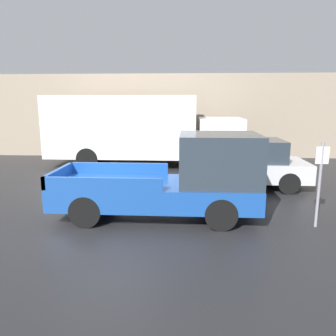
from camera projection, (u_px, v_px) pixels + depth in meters
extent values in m
plane|color=#232326|center=(103.00, 215.00, 8.66)|extent=(60.00, 60.00, 0.00)
cube|color=gray|center=(146.00, 116.00, 17.43)|extent=(28.00, 0.15, 4.36)
cube|color=#194799|center=(156.00, 193.00, 8.47)|extent=(5.16, 1.93, 0.57)
cube|color=#28333D|center=(219.00, 159.00, 8.19)|extent=(1.96, 1.82, 1.25)
cube|color=#194799|center=(118.00, 168.00, 9.34)|extent=(2.84, 0.10, 0.31)
cube|color=#194799|center=(102.00, 184.00, 7.55)|extent=(2.84, 0.10, 0.31)
cube|color=#194799|center=(59.00, 175.00, 8.52)|extent=(0.10, 1.93, 0.31)
cylinder|color=black|center=(215.00, 194.00, 9.25)|extent=(0.77, 0.26, 0.77)
cylinder|color=black|center=(221.00, 214.00, 7.59)|extent=(0.77, 0.26, 0.77)
cylinder|color=black|center=(103.00, 192.00, 9.44)|extent=(0.77, 0.26, 0.77)
cylinder|color=black|center=(85.00, 211.00, 7.78)|extent=(0.77, 0.26, 0.77)
cube|color=silver|center=(243.00, 169.00, 11.46)|extent=(4.24, 1.99, 0.63)
cube|color=#28333D|center=(248.00, 150.00, 11.32)|extent=(2.33, 1.75, 0.73)
cylinder|color=black|center=(274.00, 172.00, 12.31)|extent=(0.70, 0.22, 0.70)
cylinder|color=black|center=(289.00, 183.00, 10.56)|extent=(0.70, 0.22, 0.70)
cylinder|color=black|center=(204.00, 171.00, 12.46)|extent=(0.70, 0.22, 0.70)
cylinder|color=black|center=(207.00, 182.00, 10.71)|extent=(0.70, 0.22, 0.70)
cube|color=white|center=(220.00, 137.00, 14.96)|extent=(1.94, 2.44, 1.75)
cube|color=white|center=(123.00, 126.00, 15.12)|extent=(6.70, 2.57, 2.74)
cylinder|color=black|center=(210.00, 152.00, 16.28)|extent=(0.96, 0.30, 0.96)
cylinder|color=black|center=(214.00, 160.00, 14.03)|extent=(0.96, 0.30, 0.96)
cylinder|color=black|center=(101.00, 151.00, 16.60)|extent=(0.96, 0.30, 0.96)
cylinder|color=black|center=(88.00, 159.00, 14.35)|extent=(0.96, 0.30, 0.96)
cylinder|color=gray|center=(319.00, 185.00, 7.65)|extent=(0.07, 0.07, 2.04)
cube|color=silver|center=(322.00, 155.00, 7.48)|extent=(0.30, 0.02, 0.40)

